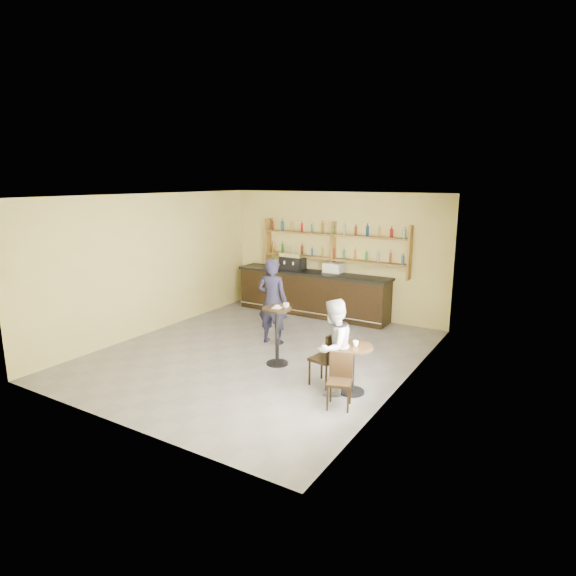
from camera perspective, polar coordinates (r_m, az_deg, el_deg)
The scene contains 23 objects.
floor at distance 10.03m, azimuth -3.38°, elevation -7.72°, with size 7.00×7.00×0.00m, color slate.
ceiling at distance 9.40m, azimuth -3.64°, elevation 10.87°, with size 7.00×7.00×0.00m, color white.
wall_back at distance 12.58m, azimuth 5.62°, elevation 3.99°, with size 7.00×7.00×0.00m, color #DED27E.
wall_front at distance 7.09m, azimuth -19.84°, elevation -3.64°, with size 7.00×7.00×0.00m, color #DED27E.
wall_left at distance 11.54m, azimuth -15.87°, elevation 2.77°, with size 7.00×7.00×0.00m, color #DED27E.
wall_right at distance 8.30m, azimuth 13.81°, elevation -0.91°, with size 7.00×7.00×0.00m, color #DED27E.
window_pane at distance 7.17m, azimuth 10.88°, elevation -2.09°, with size 2.00×2.00×0.00m, color white.
window_frame at distance 7.17m, azimuth 10.84°, elevation -2.08°, with size 0.04×1.70×2.10m, color black, non-canonical shape.
shelf_unit at distance 12.43m, azimuth 5.38°, elevation 4.87°, with size 4.00×0.26×1.40m, color brown, non-canonical shape.
liquor_bottles at distance 12.41m, azimuth 5.39°, elevation 5.65°, with size 3.68×0.10×1.00m, color #8C5919, non-canonical shape.
bar_counter at distance 12.68m, azimuth 2.89°, elevation -0.62°, with size 4.24×0.83×1.15m, color black, non-canonical shape.
espresso_machine at distance 12.81m, azimuth 0.57°, elevation 3.17°, with size 0.62×0.40×0.45m, color black, non-canonical shape.
pastry_case at distance 12.27m, azimuth 5.42°, elevation 2.30°, with size 0.48×0.38×0.29m, color silver, non-canonical shape.
pedestal_table at distance 9.27m, azimuth -1.30°, elevation -5.74°, with size 0.55×0.55×1.13m, color black, non-canonical shape.
napkin at distance 9.10m, azimuth -1.31°, elevation -2.35°, with size 0.17×0.17×0.00m, color white.
donut at distance 9.08m, azimuth -1.30°, elevation -2.22°, with size 0.12×0.12×0.04m, color gold.
cup_pedestal at distance 9.10m, azimuth -0.23°, elevation -2.06°, with size 0.12×0.12×0.09m, color white.
man_main at distance 10.38m, azimuth -1.85°, elevation -1.58°, with size 0.68×0.45×1.87m, color black.
cafe_table at distance 8.20m, azimuth 7.60°, elevation -9.52°, with size 0.66×0.66×0.83m, color black, non-canonical shape.
cup_cafe at distance 8.02m, azimuth 8.03°, elevation -6.53°, with size 0.10×0.10×0.09m, color white.
chair_west at distance 8.43m, azimuth 4.30°, elevation -8.29°, with size 0.42×0.42×0.97m, color black, non-canonical shape.
chair_south at distance 7.67m, azimuth 6.11°, elevation -10.98°, with size 0.37×0.37×0.86m, color black, non-canonical shape.
patron_second at distance 8.01m, azimuth 5.37°, elevation -6.98°, with size 0.79×0.61×1.62m, color gray.
Camera 1 is at (5.36, -7.72, 3.51)m, focal length 30.00 mm.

